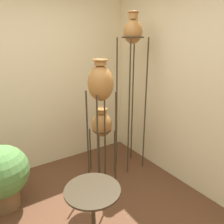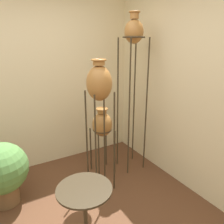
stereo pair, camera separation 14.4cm
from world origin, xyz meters
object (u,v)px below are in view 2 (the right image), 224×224
(side_table, at_px, (85,209))
(potted_plant, at_px, (2,171))
(vase_stand_short, at_px, (102,125))
(vase_stand_medium, at_px, (99,86))
(vase_stand_tall, at_px, (134,41))

(side_table, distance_m, potted_plant, 1.24)
(side_table, bearing_deg, potted_plant, 116.13)
(potted_plant, bearing_deg, side_table, -63.87)
(vase_stand_short, relative_size, side_table, 1.36)
(vase_stand_medium, xyz_separation_m, side_table, (-0.57, -0.81, -0.84))
(vase_stand_medium, height_order, vase_stand_short, vase_stand_medium)
(side_table, relative_size, potted_plant, 0.94)
(vase_stand_tall, xyz_separation_m, vase_stand_medium, (-0.63, -0.23, -0.49))
(vase_stand_tall, distance_m, potted_plant, 2.25)
(potted_plant, bearing_deg, vase_stand_medium, -15.17)
(vase_stand_medium, height_order, potted_plant, vase_stand_medium)
(vase_stand_tall, bearing_deg, side_table, -139.15)
(vase_stand_short, height_order, side_table, vase_stand_short)
(vase_stand_tall, relative_size, vase_stand_medium, 1.33)
(vase_stand_short, distance_m, side_table, 1.38)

